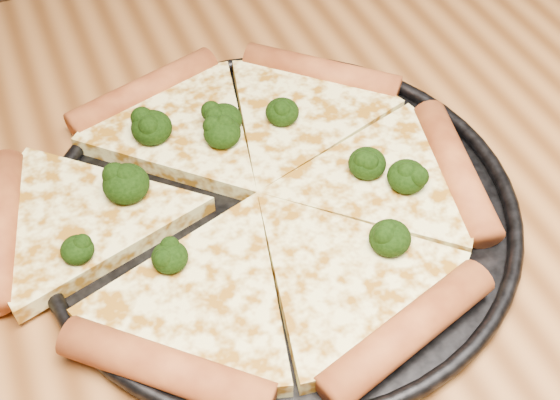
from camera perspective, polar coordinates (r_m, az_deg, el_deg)
name	(u,v)px	position (r m, az deg, el deg)	size (l,w,h in m)	color
dining_table	(385,302)	(0.66, 8.05, -7.78)	(1.20, 0.90, 0.75)	#975E2E
pizza_pan	(280,207)	(0.59, 0.00, -0.53)	(0.38, 0.38, 0.02)	black
pizza	(250,196)	(0.58, -2.32, 0.33)	(0.41, 0.38, 0.03)	#FFF79C
broccoli_florets	(241,166)	(0.59, -3.02, 2.62)	(0.28, 0.21, 0.03)	black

